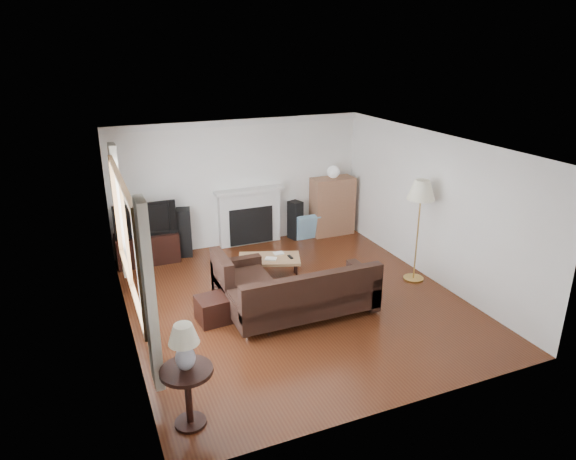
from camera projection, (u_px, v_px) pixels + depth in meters
name	position (u px, v px, depth m)	size (l,w,h in m)	color
room	(296.00, 227.00, 7.70)	(5.10, 5.60, 2.54)	#4F2311
window	(126.00, 235.00, 6.53)	(0.12, 2.74, 1.54)	brown
curtain_near	(149.00, 296.00, 5.29)	(0.10, 0.35, 2.10)	silver
curtain_far	(119.00, 212.00, 7.92)	(0.10, 0.35, 2.10)	silver
fireplace	(250.00, 216.00, 10.27)	(1.40, 0.26, 1.15)	white
tv_stand	(147.00, 248.00, 9.47)	(1.12, 0.50, 0.56)	black
television	(144.00, 218.00, 9.27)	(1.09, 0.14, 0.63)	black
speaker_left	(184.00, 232.00, 9.73)	(0.26, 0.31, 0.93)	black
speaker_right	(295.00, 220.00, 10.60)	(0.22, 0.27, 0.80)	black
bookshelf	(332.00, 206.00, 10.79)	(0.89, 0.42, 1.22)	#946144
globe_lamp	(333.00, 172.00, 10.54)	(0.26, 0.26, 0.26)	white
sectional_sofa	(304.00, 293.00, 7.57)	(2.36, 1.72, 0.76)	black
coffee_table	(269.00, 268.00, 8.82)	(1.04, 0.57, 0.41)	#9B724A
footstool	(213.00, 310.00, 7.49)	(0.45, 0.45, 0.38)	black
floor_lamp	(418.00, 231.00, 8.57)	(0.46, 0.46, 1.77)	#BF9242
side_table	(189.00, 397.00, 5.40)	(0.55, 0.55, 0.69)	black
table_lamp	(185.00, 348.00, 5.20)	(0.32, 0.32, 0.52)	silver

